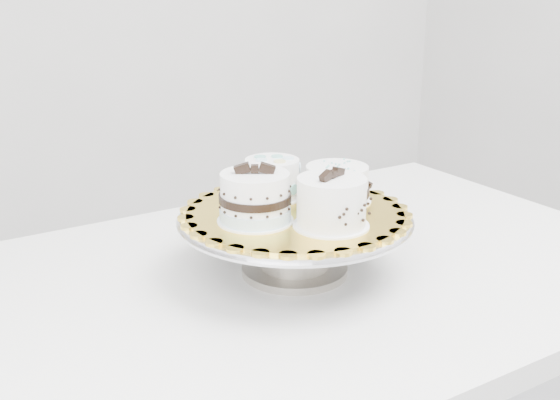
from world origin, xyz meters
TOP-DOWN VIEW (x-y plane):
  - table at (-0.01, 0.26)m, footprint 1.20×0.83m
  - cake_stand at (-0.04, 0.26)m, footprint 0.37×0.37m
  - cake_board at (-0.04, 0.26)m, footprint 0.42×0.42m
  - cake_swirl at (-0.04, 0.17)m, footprint 0.13×0.13m
  - cake_banded at (-0.12, 0.26)m, footprint 0.14×0.14m
  - cake_dots at (-0.03, 0.34)m, footprint 0.11×0.11m
  - cake_ribbon at (0.05, 0.26)m, footprint 0.13×0.13m

SIDE VIEW (x-z plane):
  - table at x=-0.01m, z-range 0.29..1.04m
  - cake_stand at x=-0.04m, z-range 0.77..0.87m
  - cake_board at x=-0.04m, z-range 0.85..0.86m
  - cake_ribbon at x=0.05m, z-range 0.85..0.91m
  - cake_dots at x=-0.03m, z-range 0.86..0.92m
  - cake_banded at x=-0.12m, z-range 0.84..0.94m
  - cake_swirl at x=-0.04m, z-range 0.85..0.94m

